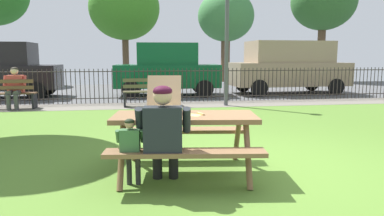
% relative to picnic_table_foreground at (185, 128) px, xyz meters
% --- Properties ---
extents(ground, '(28.00, 10.85, 0.02)m').
position_rel_picnic_table_foreground_xyz_m(ground, '(1.11, 1.66, -0.61)').
color(ground, '#547B2C').
extents(cobblestone_walkway, '(28.00, 1.40, 0.01)m').
position_rel_picnic_table_foreground_xyz_m(cobblestone_walkway, '(1.11, 6.38, -0.60)').
color(cobblestone_walkway, slate).
extents(street_asphalt, '(28.00, 7.77, 0.01)m').
position_rel_picnic_table_foreground_xyz_m(street_asphalt, '(1.11, 10.97, -0.60)').
color(street_asphalt, '#515154').
extents(picnic_table_foreground, '(1.97, 1.69, 0.79)m').
position_rel_picnic_table_foreground_xyz_m(picnic_table_foreground, '(0.00, 0.00, 0.00)').
color(picnic_table_foreground, brown).
rests_on(picnic_table_foreground, ground).
extents(pizza_box_open, '(0.53, 0.61, 0.48)m').
position_rel_picnic_table_foreground_xyz_m(pizza_box_open, '(-0.26, 0.15, 0.26)').
color(pizza_box_open, tan).
rests_on(pizza_box_open, picnic_table_foreground).
extents(pizza_slice_on_table, '(0.24, 0.22, 0.02)m').
position_rel_picnic_table_foreground_xyz_m(pizza_slice_on_table, '(0.13, -0.03, 0.18)').
color(pizza_slice_on_table, '#F9D56C').
rests_on(pizza_slice_on_table, picnic_table_foreground).
extents(adult_at_table, '(0.63, 0.62, 1.19)m').
position_rel_picnic_table_foreground_xyz_m(adult_at_table, '(-0.30, -0.47, 0.06)').
color(adult_at_table, black).
rests_on(adult_at_table, ground).
extents(child_at_table, '(0.33, 0.32, 0.83)m').
position_rel_picnic_table_foreground_xyz_m(child_at_table, '(-0.67, -0.45, -0.09)').
color(child_at_table, '#2A2A2A').
rests_on(child_at_table, ground).
extents(iron_fence_streetside, '(20.44, 0.03, 1.11)m').
position_rel_picnic_table_foreground_xyz_m(iron_fence_streetside, '(1.11, 7.08, -0.03)').
color(iron_fence_streetside, '#2D2823').
rests_on(iron_fence_streetside, ground).
extents(park_bench_left, '(1.61, 0.50, 0.85)m').
position_rel_picnic_table_foreground_xyz_m(park_bench_left, '(-4.34, 6.25, -0.18)').
color(park_bench_left, brown).
rests_on(park_bench_left, ground).
extents(park_bench_center, '(1.63, 0.57, 0.85)m').
position_rel_picnic_table_foreground_xyz_m(park_bench_center, '(-0.26, 6.25, -0.18)').
color(park_bench_center, brown).
rests_on(park_bench_center, ground).
extents(person_on_park_bench, '(0.62, 0.60, 1.19)m').
position_rel_picnic_table_foreground_xyz_m(person_on_park_bench, '(-4.09, 6.26, 0.06)').
color(person_on_park_bench, '#3E3E3E').
rests_on(person_on_park_bench, ground).
extents(lamp_post_walkway, '(0.28, 0.28, 3.98)m').
position_rel_picnic_table_foreground_xyz_m(lamp_post_walkway, '(2.05, 6.04, 1.84)').
color(lamp_post_walkway, '#4C4C51').
rests_on(lamp_post_walkway, ground).
extents(parked_car_far_left, '(3.93, 1.88, 1.98)m').
position_rel_picnic_table_foreground_xyz_m(parked_car_far_left, '(-5.41, 9.05, 0.41)').
color(parked_car_far_left, black).
rests_on(parked_car_far_left, ground).
extents(parked_car_left, '(3.98, 2.00, 1.98)m').
position_rel_picnic_table_foreground_xyz_m(parked_car_left, '(0.50, 9.05, 0.41)').
color(parked_car_left, '#0D5228').
rests_on(parked_car_left, ground).
extents(parked_car_center, '(4.66, 2.08, 2.08)m').
position_rel_picnic_table_foreground_xyz_m(parked_car_center, '(5.36, 9.05, 0.50)').
color(parked_car_center, '#9C8366').
rests_on(parked_car_center, ground).
extents(far_tree_midleft, '(3.85, 3.85, 5.84)m').
position_rel_picnic_table_foreground_xyz_m(far_tree_midleft, '(-1.30, 15.81, 3.49)').
color(far_tree_midleft, brown).
rests_on(far_tree_midleft, ground).
extents(far_tree_center, '(3.22, 3.22, 5.22)m').
position_rel_picnic_table_foreground_xyz_m(far_tree_center, '(4.42, 15.81, 3.12)').
color(far_tree_center, brown).
rests_on(far_tree_center, ground).
extents(far_tree_midright, '(3.81, 3.81, 6.45)m').
position_rel_picnic_table_foreground_xyz_m(far_tree_midright, '(10.37, 15.81, 4.10)').
color(far_tree_midright, brown).
rests_on(far_tree_midright, ground).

